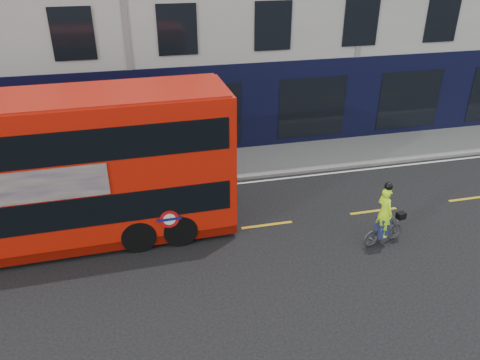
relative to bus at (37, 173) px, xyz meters
name	(u,v)px	position (x,y,z in m)	size (l,w,h in m)	color
ground	(152,269)	(3.07, -2.20, -2.46)	(120.00, 120.00, 0.00)	black
pavement	(141,172)	(3.07, 4.30, -2.40)	(60.00, 3.00, 0.12)	gray
kerb	(143,189)	(3.07, 2.80, -2.40)	(60.00, 0.12, 0.13)	slate
road_edge_line	(144,194)	(3.07, 2.50, -2.46)	(58.00, 0.10, 0.01)	silver
lane_dashes	(149,240)	(3.07, -0.70, -2.46)	(58.00, 0.12, 0.01)	gold
bus	(37,173)	(0.00, 0.00, 0.00)	(11.98, 2.99, 4.80)	red
cyclist	(384,223)	(10.36, -2.56, -1.71)	(1.59, 0.75, 2.21)	#48494D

